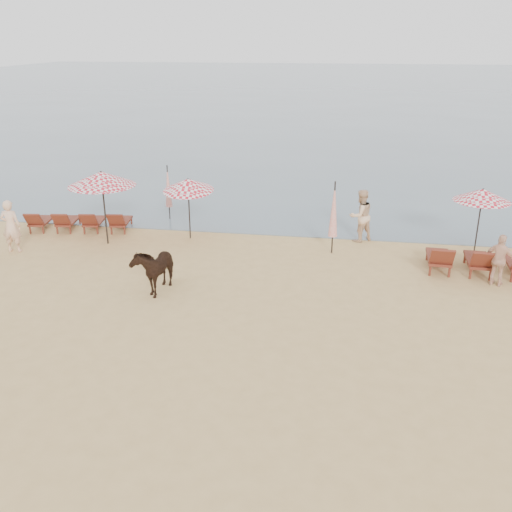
{
  "coord_description": "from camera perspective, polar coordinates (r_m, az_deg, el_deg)",
  "views": [
    {
      "loc": [
        2.45,
        -10.23,
        7.1
      ],
      "look_at": [
        0.0,
        5.0,
        1.1
      ],
      "focal_mm": 40.0,
      "sensor_mm": 36.0,
      "label": 1
    }
  ],
  "objects": [
    {
      "name": "umbrella_open_left_a",
      "position": [
        20.79,
        -15.19,
        7.47
      ],
      "size": [
        2.35,
        2.35,
        2.68
      ],
      "rotation": [
        0.0,
        0.0,
        -0.04
      ],
      "color": "black",
      "rests_on": "ground"
    },
    {
      "name": "sea",
      "position": [
        90.54,
        7.89,
        16.56
      ],
      "size": [
        160.0,
        140.0,
        0.06
      ],
      "primitive_type": "cube",
      "color": "#51606B",
      "rests_on": "ground"
    },
    {
      "name": "beachgoer_right_a",
      "position": [
        21.11,
        10.42,
        4.0
      ],
      "size": [
        1.19,
        1.14,
        1.93
      ],
      "primitive_type": "imported",
      "rotation": [
        0.0,
        0.0,
        3.76
      ],
      "color": "#DFB38B",
      "rests_on": "ground"
    },
    {
      "name": "umbrella_closed_right",
      "position": [
        19.54,
        7.79,
        4.61
      ],
      "size": [
        0.31,
        0.31,
        2.55
      ],
      "rotation": [
        0.0,
        0.0,
        0.25
      ],
      "color": "black",
      "rests_on": "ground"
    },
    {
      "name": "umbrella_closed_left",
      "position": [
        23.41,
        -8.78,
        6.89
      ],
      "size": [
        0.28,
        0.28,
        2.26
      ],
      "rotation": [
        0.0,
        0.0,
        -0.17
      ],
      "color": "black",
      "rests_on": "ground"
    },
    {
      "name": "umbrella_open_right",
      "position": [
        20.69,
        21.71,
        5.69
      ],
      "size": [
        1.89,
        1.89,
        2.3
      ],
      "rotation": [
        0.0,
        0.0,
        -0.07
      ],
      "color": "black",
      "rests_on": "ground"
    },
    {
      "name": "lounger_cluster_left",
      "position": [
        23.01,
        -17.24,
        3.38
      ],
      "size": [
        3.92,
        2.09,
        0.59
      ],
      "rotation": [
        0.0,
        0.0,
        0.14
      ],
      "color": "maroon",
      "rests_on": "ground"
    },
    {
      "name": "cow",
      "position": [
        17.0,
        -10.11,
        -1.13
      ],
      "size": [
        0.96,
        1.78,
        1.44
      ],
      "primitive_type": "imported",
      "rotation": [
        0.0,
        0.0,
        -0.11
      ],
      "color": "black",
      "rests_on": "ground"
    },
    {
      "name": "beachgoer_right_b",
      "position": [
        18.52,
        23.18,
        -0.4
      ],
      "size": [
        1.02,
        0.79,
        1.61
      ],
      "primitive_type": "imported",
      "rotation": [
        0.0,
        0.0,
        2.65
      ],
      "color": "#E1AC8C",
      "rests_on": "ground"
    },
    {
      "name": "ground",
      "position": [
        12.69,
        -3.68,
        -12.81
      ],
      "size": [
        120.0,
        120.0,
        0.0
      ],
      "primitive_type": "plane",
      "color": "tan",
      "rests_on": "ground"
    },
    {
      "name": "beachgoer_left",
      "position": [
        21.43,
        -23.31,
        2.76
      ],
      "size": [
        0.72,
        0.51,
        1.87
      ],
      "primitive_type": "imported",
      "rotation": [
        0.0,
        0.0,
        3.24
      ],
      "color": "#E4B08E",
      "rests_on": "ground"
    },
    {
      "name": "umbrella_open_left_b",
      "position": [
        20.89,
        -6.81,
        7.09
      ],
      "size": [
        1.85,
        1.89,
        2.36
      ],
      "rotation": [
        0.0,
        0.0,
        0.06
      ],
      "color": "black",
      "rests_on": "ground"
    },
    {
      "name": "lounger_cluster_right",
      "position": [
        19.37,
        23.21,
        -0.53
      ],
      "size": [
        4.43,
        2.06,
        0.69
      ],
      "rotation": [
        0.0,
        0.0,
        -0.05
      ],
      "color": "maroon",
      "rests_on": "ground"
    }
  ]
}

